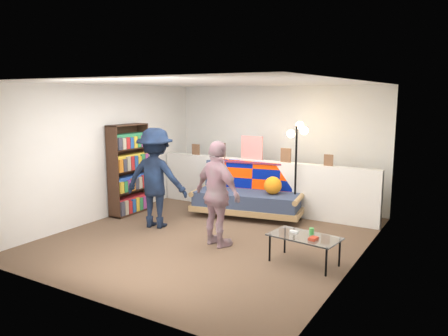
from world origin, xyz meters
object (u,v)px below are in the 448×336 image
at_px(coffee_table, 305,238).
at_px(floor_lamp, 297,151).
at_px(bookshelf, 129,172).
at_px(person_right, 218,194).
at_px(person_left, 156,178).
at_px(futon_sofa, 250,194).

distance_m(coffee_table, floor_lamp, 2.31).
xyz_separation_m(bookshelf, person_right, (2.38, -0.69, -0.00)).
height_order(bookshelf, person_left, bookshelf).
relative_size(bookshelf, person_right, 1.07).
bearing_deg(futon_sofa, person_left, -126.17).
xyz_separation_m(bookshelf, floor_lamp, (2.86, 1.23, 0.46)).
distance_m(person_left, person_right, 1.43).
height_order(coffee_table, person_right, person_right).
height_order(futon_sofa, floor_lamp, floor_lamp).
bearing_deg(bookshelf, person_left, -22.10).
bearing_deg(futon_sofa, floor_lamp, 12.93).
relative_size(bookshelf, person_left, 1.00).
bearing_deg(person_left, floor_lamp, -151.97).
relative_size(futon_sofa, coffee_table, 2.21).
height_order(futon_sofa, person_left, person_left).
distance_m(bookshelf, person_left, 1.06).
xyz_separation_m(coffee_table, floor_lamp, (-0.89, 1.93, 0.89)).
xyz_separation_m(futon_sofa, person_left, (-1.05, -1.44, 0.44)).
bearing_deg(person_left, futon_sofa, -139.03).
bearing_deg(person_left, person_right, 155.57).
bearing_deg(floor_lamp, person_right, -103.97).
bearing_deg(floor_lamp, bookshelf, -156.76).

